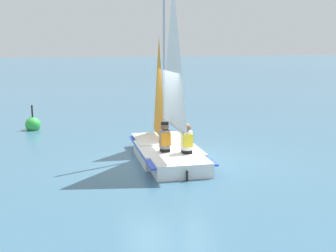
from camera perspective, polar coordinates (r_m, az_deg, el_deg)
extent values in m
plane|color=#38607A|center=(11.95, 0.00, -4.55)|extent=(260.00, 260.00, 0.00)
cube|color=white|center=(11.91, 0.00, -3.70)|extent=(2.29, 1.88, 0.36)
cube|color=white|center=(13.34, -1.44, -2.14)|extent=(0.98, 1.00, 0.36)
cube|color=white|center=(10.49, 1.84, -5.69)|extent=(1.04, 1.50, 0.36)
cube|color=blue|center=(11.88, 0.00, -3.16)|extent=(3.95, 2.07, 0.05)
cube|color=silver|center=(12.87, -1.06, -1.69)|extent=(1.89, 1.70, 0.04)
cylinder|color=#B7B7BC|center=(12.02, -0.52, 8.29)|extent=(0.08, 0.08, 4.55)
cylinder|color=#B7B7BC|center=(11.15, 0.67, 0.20)|extent=(2.14, 0.30, 0.07)
pyramid|color=white|center=(10.96, 0.69, 9.78)|extent=(2.03, 0.27, 3.65)
pyramid|color=orange|center=(12.77, -1.21, 5.45)|extent=(1.30, 0.19, 3.03)
cube|color=black|center=(10.04, 2.58, -6.77)|extent=(0.08, 0.04, 0.26)
cube|color=black|center=(11.39, -0.43, -4.12)|extent=(0.30, 0.27, 0.45)
cylinder|color=gray|center=(11.28, -0.44, -1.78)|extent=(0.33, 0.33, 0.50)
cube|color=orange|center=(11.27, -0.44, -1.66)|extent=(0.37, 0.29, 0.35)
sphere|color=brown|center=(11.21, -0.44, -0.04)|extent=(0.22, 0.22, 0.22)
cylinder|color=black|center=(11.19, -0.44, 0.38)|extent=(0.23, 0.23, 0.06)
cube|color=black|center=(11.24, 2.53, -4.33)|extent=(0.30, 0.27, 0.45)
cylinder|color=white|center=(11.12, 2.55, -1.97)|extent=(0.33, 0.33, 0.50)
cube|color=yellow|center=(11.12, 2.55, -1.84)|extent=(0.37, 0.29, 0.35)
sphere|color=brown|center=(11.05, 2.56, -0.20)|extent=(0.22, 0.22, 0.22)
sphere|color=green|center=(16.97, -17.83, 0.18)|extent=(0.58, 0.58, 0.58)
cylinder|color=black|center=(16.90, -17.92, 1.78)|extent=(0.06, 0.06, 0.55)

